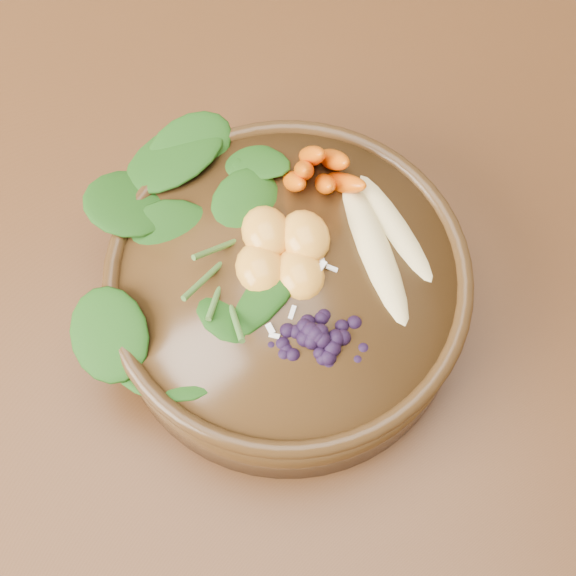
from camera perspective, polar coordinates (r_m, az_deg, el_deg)
The scene contains 9 objects.
ground at distance 1.38m, azimuth -6.19°, elevation -8.50°, with size 4.00×4.00×0.00m, color #381E0F.
dining_table at distance 0.77m, azimuth -10.99°, elevation 5.03°, with size 1.60×0.90×0.75m.
stoneware_bowl at distance 0.58m, azimuth 0.00°, elevation -0.41°, with size 0.26×0.26×0.07m, color #3F2913.
kale_heap at distance 0.55m, azimuth -5.71°, elevation 5.30°, with size 0.17×0.15×0.04m, color #1B4711, non-canonical shape.
carrot_cluster at distance 0.56m, azimuth 2.08°, elevation 9.98°, with size 0.05×0.05×0.07m, color #D85D03, non-canonical shape.
banana_halves at distance 0.56m, azimuth 7.02°, elevation 4.17°, with size 0.06×0.14×0.02m.
mandarin_cluster at distance 0.55m, azimuth -0.38°, elevation 3.14°, with size 0.07×0.08×0.03m, color orange, non-canonical shape.
blueberry_pile at distance 0.52m, azimuth 2.24°, elevation -3.01°, with size 0.12×0.09×0.04m, color black, non-canonical shape.
coconut_flakes at distance 0.54m, azimuth 0.80°, elevation -0.33°, with size 0.08×0.06×0.01m, color white, non-canonical shape.
Camera 1 is at (0.02, -0.40, 1.32)m, focal length 50.00 mm.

